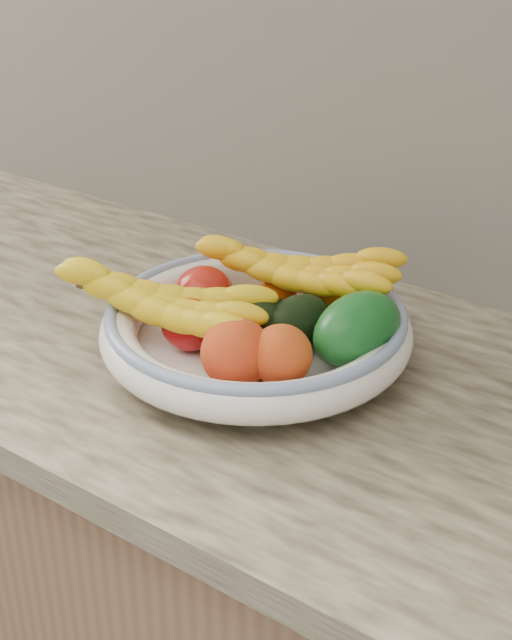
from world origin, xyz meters
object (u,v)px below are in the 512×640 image
object	(u,v)px
fruit_bowl	(256,328)
banana_bunch_back	(295,276)
banana_bunch_front	(160,307)
green_mango	(357,329)

from	to	relation	value
fruit_bowl	banana_bunch_back	world-z (taller)	banana_bunch_back
banana_bunch_back	fruit_bowl	bearing A→B (deg)	-105.80
banana_bunch_back	banana_bunch_front	xyz separation A→B (m)	(-0.09, -0.16, -0.01)
green_mango	banana_bunch_back	distance (m)	0.14
banana_bunch_back	banana_bunch_front	world-z (taller)	banana_bunch_back
fruit_bowl	banana_bunch_front	size ratio (longest dim) A/B	1.33
fruit_bowl	banana_bunch_front	world-z (taller)	banana_bunch_front
banana_bunch_back	banana_bunch_front	size ratio (longest dim) A/B	0.99
green_mango	banana_bunch_back	world-z (taller)	green_mango
fruit_bowl	banana_bunch_front	xyz separation A→B (m)	(-0.09, -0.07, 0.03)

